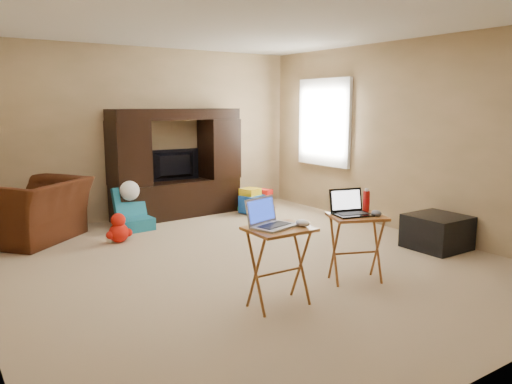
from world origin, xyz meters
TOP-DOWN VIEW (x-y plane):
  - floor at (0.00, 0.00)m, footprint 5.50×5.50m
  - ceiling at (0.00, 0.00)m, footprint 5.50×5.50m
  - wall_back at (0.00, 2.75)m, footprint 5.00×0.00m
  - wall_front at (0.00, -2.75)m, footprint 5.00×0.00m
  - wall_right at (2.50, 0.00)m, footprint 0.00×5.50m
  - window_pane at (2.48, 1.55)m, footprint 0.00×1.20m
  - window_frame at (2.46, 1.55)m, footprint 0.06×1.14m
  - entertainment_center at (0.38, 2.47)m, footprint 1.99×0.59m
  - television at (0.38, 2.51)m, footprint 0.82×0.12m
  - recliner at (-1.70, 2.21)m, footprint 1.56×1.54m
  - child_rocker at (-0.47, 2.05)m, footprint 0.47×0.53m
  - plush_toy at (-0.86, 1.54)m, footprint 0.34×0.28m
  - push_toy at (1.50, 2.04)m, footprint 0.63×0.53m
  - ottoman at (2.16, -0.81)m, footprint 0.62×0.62m
  - tray_table_left at (-0.40, -1.14)m, footprint 0.53×0.43m
  - tray_table_right at (0.57, -1.07)m, footprint 0.61×0.56m
  - laptop_left at (-0.43, -1.11)m, footprint 0.42×0.38m
  - laptop_right at (0.53, -1.05)m, footprint 0.40×0.36m
  - mouse_left at (-0.21, -1.21)m, footprint 0.11×0.15m
  - mouse_right at (0.70, -1.19)m, footprint 0.12×0.15m
  - water_bottle at (0.77, -0.99)m, footprint 0.06×0.06m

SIDE VIEW (x-z plane):
  - floor at x=0.00m, z-range 0.00..0.00m
  - plush_toy at x=-0.86m, z-range 0.00..0.37m
  - ottoman at x=2.16m, z-range 0.00..0.40m
  - push_toy at x=1.50m, z-range 0.00..0.40m
  - child_rocker at x=-0.47m, z-range 0.00..0.58m
  - tray_table_right at x=0.57m, z-range 0.00..0.65m
  - tray_table_left at x=-0.40m, z-range 0.00..0.68m
  - recliner at x=-1.70m, z-range 0.00..0.76m
  - mouse_right at x=0.70m, z-range 0.65..0.70m
  - mouse_left at x=-0.21m, z-range 0.68..0.74m
  - water_bottle at x=0.77m, z-range 0.65..0.85m
  - laptop_right at x=0.53m, z-range 0.65..0.89m
  - television at x=0.38m, z-range 0.54..1.01m
  - laptop_left at x=-0.43m, z-range 0.68..0.92m
  - entertainment_center at x=0.38m, z-range 0.00..1.61m
  - wall_back at x=0.00m, z-range -1.25..3.75m
  - wall_front at x=0.00m, z-range -1.25..3.75m
  - wall_right at x=2.50m, z-range -1.50..4.00m
  - window_pane at x=2.48m, z-range 0.80..2.00m
  - window_frame at x=2.46m, z-range 0.73..2.07m
  - ceiling at x=0.00m, z-range 2.50..2.50m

